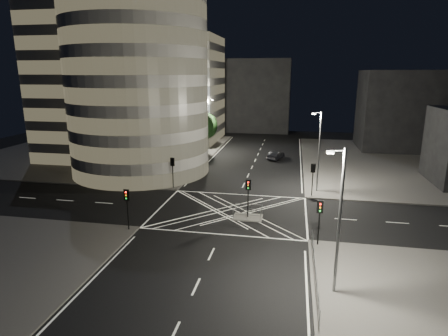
% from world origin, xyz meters
% --- Properties ---
extents(ground, '(120.00, 120.00, 0.00)m').
position_xyz_m(ground, '(0.00, 0.00, 0.00)').
color(ground, black).
rests_on(ground, ground).
extents(sidewalk_far_left, '(42.00, 42.00, 0.15)m').
position_xyz_m(sidewalk_far_left, '(-29.00, 27.00, 0.07)').
color(sidewalk_far_left, '#5A5654').
rests_on(sidewalk_far_left, ground).
extents(sidewalk_far_right, '(42.00, 42.00, 0.15)m').
position_xyz_m(sidewalk_far_right, '(29.00, 27.00, 0.07)').
color(sidewalk_far_right, '#5A5654').
rests_on(sidewalk_far_right, ground).
extents(central_island, '(3.00, 2.00, 0.15)m').
position_xyz_m(central_island, '(2.00, -1.50, 0.07)').
color(central_island, slate).
rests_on(central_island, ground).
extents(office_tower_curved, '(30.00, 29.00, 27.20)m').
position_xyz_m(office_tower_curved, '(-20.74, 18.74, 12.65)').
color(office_tower_curved, '#98958F').
rests_on(office_tower_curved, sidewalk_far_left).
extents(office_block_rear, '(24.00, 16.00, 22.00)m').
position_xyz_m(office_block_rear, '(-22.00, 42.00, 11.15)').
color(office_block_rear, '#98958F').
rests_on(office_block_rear, sidewalk_far_left).
extents(building_right_far, '(14.00, 12.00, 15.00)m').
position_xyz_m(building_right_far, '(26.00, 40.00, 7.65)').
color(building_right_far, black).
rests_on(building_right_far, sidewalk_far_right).
extents(building_far_end, '(18.00, 8.00, 18.00)m').
position_xyz_m(building_far_end, '(-4.00, 58.00, 9.00)').
color(building_far_end, black).
rests_on(building_far_end, ground).
extents(tree_a, '(4.47, 4.47, 6.91)m').
position_xyz_m(tree_a, '(-10.50, 9.00, 4.48)').
color(tree_a, black).
rests_on(tree_a, sidewalk_far_left).
extents(tree_b, '(4.80, 4.80, 7.61)m').
position_xyz_m(tree_b, '(-10.50, 15.00, 4.99)').
color(tree_b, black).
rests_on(tree_b, sidewalk_far_left).
extents(tree_c, '(4.03, 4.03, 6.63)m').
position_xyz_m(tree_c, '(-10.50, 21.00, 4.45)').
color(tree_c, black).
rests_on(tree_c, sidewalk_far_left).
extents(tree_d, '(5.33, 5.33, 8.30)m').
position_xyz_m(tree_d, '(-10.50, 27.00, 5.37)').
color(tree_d, black).
rests_on(tree_d, sidewalk_far_left).
extents(tree_e, '(4.37, 4.37, 7.03)m').
position_xyz_m(tree_e, '(-10.50, 33.00, 4.66)').
color(tree_e, black).
rests_on(tree_e, sidewalk_far_left).
extents(traffic_signal_fl, '(0.55, 0.22, 4.00)m').
position_xyz_m(traffic_signal_fl, '(-8.80, 6.80, 2.91)').
color(traffic_signal_fl, black).
rests_on(traffic_signal_fl, sidewalk_far_left).
extents(traffic_signal_nl, '(0.55, 0.22, 4.00)m').
position_xyz_m(traffic_signal_nl, '(-8.80, -6.80, 2.91)').
color(traffic_signal_nl, black).
rests_on(traffic_signal_nl, sidewalk_near_left).
extents(traffic_signal_fr, '(0.55, 0.22, 4.00)m').
position_xyz_m(traffic_signal_fr, '(8.80, 6.80, 2.91)').
color(traffic_signal_fr, black).
rests_on(traffic_signal_fr, sidewalk_far_right).
extents(traffic_signal_nr, '(0.55, 0.22, 4.00)m').
position_xyz_m(traffic_signal_nr, '(8.80, -6.80, 2.91)').
color(traffic_signal_nr, black).
rests_on(traffic_signal_nr, sidewalk_near_right).
extents(traffic_signal_island, '(0.55, 0.22, 4.00)m').
position_xyz_m(traffic_signal_island, '(2.00, -1.50, 2.91)').
color(traffic_signal_island, black).
rests_on(traffic_signal_island, central_island).
extents(street_lamp_left_near, '(1.25, 0.25, 10.00)m').
position_xyz_m(street_lamp_left_near, '(-9.44, 12.00, 5.54)').
color(street_lamp_left_near, slate).
rests_on(street_lamp_left_near, sidewalk_far_left).
extents(street_lamp_left_far, '(1.25, 0.25, 10.00)m').
position_xyz_m(street_lamp_left_far, '(-9.44, 30.00, 5.54)').
color(street_lamp_left_far, slate).
rests_on(street_lamp_left_far, sidewalk_far_left).
extents(street_lamp_right_far, '(1.25, 0.25, 10.00)m').
position_xyz_m(street_lamp_right_far, '(9.44, 9.00, 5.54)').
color(street_lamp_right_far, slate).
rests_on(street_lamp_right_far, sidewalk_far_right).
extents(street_lamp_right_near, '(1.25, 0.25, 10.00)m').
position_xyz_m(street_lamp_right_near, '(9.44, -14.00, 5.54)').
color(street_lamp_right_near, slate).
rests_on(street_lamp_right_near, sidewalk_near_right).
extents(railing_near_right, '(0.06, 11.70, 1.10)m').
position_xyz_m(railing_near_right, '(8.30, -12.15, 0.70)').
color(railing_near_right, slate).
rests_on(railing_near_right, sidewalk_near_right).
extents(railing_island_south, '(2.80, 0.06, 1.10)m').
position_xyz_m(railing_island_south, '(2.00, -2.40, 0.70)').
color(railing_island_south, slate).
rests_on(railing_island_south, central_island).
extents(railing_island_north, '(2.80, 0.06, 1.10)m').
position_xyz_m(railing_island_north, '(2.00, -0.60, 0.70)').
color(railing_island_north, slate).
rests_on(railing_island_north, central_island).
extents(sedan, '(2.89, 4.74, 1.47)m').
position_xyz_m(sedan, '(3.44, 26.46, 0.74)').
color(sedan, black).
rests_on(sedan, ground).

